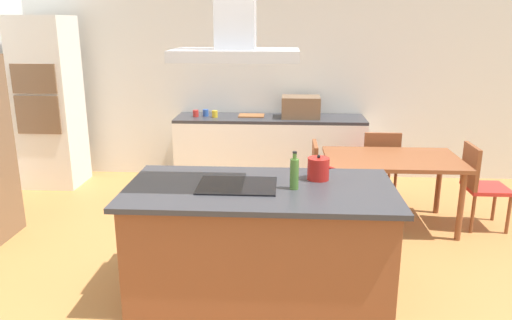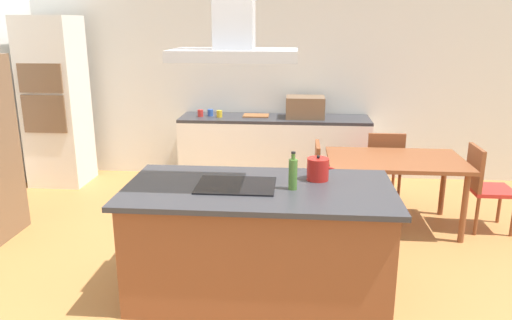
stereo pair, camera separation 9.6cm
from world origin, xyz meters
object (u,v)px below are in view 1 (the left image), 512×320
Objects in this scene: dining_table at (392,165)px; chair_at_left_end at (304,178)px; cooktop at (237,186)px; coffee_mug_red at (196,113)px; cutting_board at (251,116)px; tea_kettle at (318,169)px; olive_oil_bottle at (294,173)px; coffee_mug_yellow at (215,114)px; chair_facing_back_wall at (379,162)px; chair_at_right_end at (479,181)px; wall_oven_stack at (49,103)px; coffee_mug_blue at (206,113)px; range_hood at (236,24)px; countertop_microwave at (301,107)px.

chair_at_left_end reaches higher than dining_table.
coffee_mug_red is (-0.83, 2.85, 0.04)m from cooktop.
tea_kettle is at bearing -75.08° from cutting_board.
olive_oil_bottle reaches higher than coffee_mug_yellow.
chair_facing_back_wall is (1.05, 2.18, -0.52)m from olive_oil_bottle.
chair_at_left_end is 1.83m from chair_at_right_end.
wall_oven_stack is at bearing 139.66° from olive_oil_bottle.
olive_oil_bottle is 3.15m from coffee_mug_blue.
cooktop is 2.06× the size of olive_oil_bottle.
range_hood reaches higher than coffee_mug_yellow.
cutting_board is at bearing 149.83° from chair_at_right_end.
coffee_mug_red is 0.10× the size of range_hood.
tea_kettle reaches higher than coffee_mug_yellow.
dining_table is at bearing 55.84° from tea_kettle.
chair_at_left_end is at bearing 180.00° from dining_table.
olive_oil_bottle is 0.33× the size of chair_at_right_end.
coffee_mug_blue is at bearing 160.92° from chair_facing_back_wall.
olive_oil_bottle reaches higher than tea_kettle.
coffee_mug_red is 0.14m from coffee_mug_blue.
countertop_microwave reaches higher than cutting_board.
coffee_mug_yellow is at bearing 155.69° from chair_at_right_end.
olive_oil_bottle is at bearing -79.91° from cutting_board.
olive_oil_bottle is 0.58× the size of countertop_microwave.
range_hood is (-1.49, -1.48, 1.43)m from dining_table.
wall_oven_stack is 4.39m from dining_table.
cutting_board is 0.38× the size of chair_at_left_end.
chair_facing_back_wall is at bearing -18.24° from coffee_mug_yellow.
range_hood is at bearing -101.00° from countertop_microwave.
coffee_mug_red is at bearing 163.11° from chair_facing_back_wall.
coffee_mug_yellow is 0.10× the size of range_hood.
countertop_microwave is at bearing 79.00° from range_hood.
coffee_mug_red is 1.91m from wall_oven_stack.
range_hood reaches higher than countertop_microwave.
coffee_mug_yellow is at bearing -30.76° from coffee_mug_blue.
tea_kettle reaches higher than chair_at_left_end.
cooktop is 2.65× the size of tea_kettle.
range_hood is (2.72, -2.65, 1.00)m from wall_oven_stack.
countertop_microwave is 1.47× the size of cutting_board.
cutting_board is at bearing 91.82° from cooktop.
wall_oven_stack is at bearing -172.75° from coffee_mug_blue.
countertop_microwave is at bearing -4.38° from cutting_board.
tea_kettle is 0.32m from olive_oil_bottle.
dining_table is at bearing -42.54° from cutting_board.
coffee_mug_red is at bearing -173.66° from cutting_board.
coffee_mug_yellow is at bearing -167.34° from cutting_board.
wall_oven_stack is at bearing 164.50° from dining_table.
range_hood is at bearing -88.18° from cutting_board.
coffee_mug_yellow is (0.14, -0.08, 0.00)m from coffee_mug_blue.
coffee_mug_blue is 0.04× the size of wall_oven_stack.
olive_oil_bottle is at bearing -68.76° from coffee_mug_blue.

